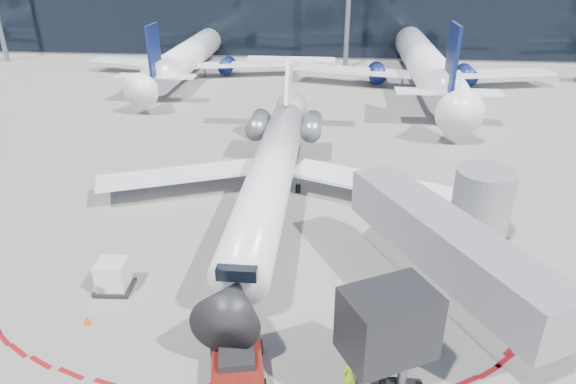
# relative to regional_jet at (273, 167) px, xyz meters

# --- Properties ---
(ground) EXTENTS (260.00, 260.00, 0.00)m
(ground) POSITION_rel_regional_jet_xyz_m (0.16, -6.09, -2.49)
(ground) COLOR slate
(ground) RESTS_ON ground
(apron_centerline) EXTENTS (0.25, 40.00, 0.01)m
(apron_centerline) POSITION_rel_regional_jet_xyz_m (0.16, -4.09, -2.49)
(apron_centerline) COLOR silver
(apron_centerline) RESTS_ON ground
(jet_bridge) EXTENTS (10.03, 15.20, 4.90)m
(jet_bridge) POSITION_rel_regional_jet_xyz_m (9.95, -9.10, 0.51)
(jet_bridge) COLOR gray
(jet_bridge) RESTS_ON ground
(regional_jet) EXTENTS (24.18, 29.81, 7.47)m
(regional_jet) POSITION_rel_regional_jet_xyz_m (0.00, 0.00, 0.00)
(regional_jet) COLOR white
(regional_jet) RESTS_ON ground
(pushback_tug) EXTENTS (2.71, 5.21, 1.33)m
(pushback_tug) POSITION_rel_regional_jet_xyz_m (0.41, -15.73, -1.91)
(pushback_tug) COLOR #560D0C
(pushback_tug) RESTS_ON ground
(ramp_worker) EXTENTS (0.84, 0.84, 1.96)m
(ramp_worker) POSITION_rel_regional_jet_xyz_m (4.86, -16.31, -1.51)
(ramp_worker) COLOR #AFEA18
(ramp_worker) RESTS_ON ground
(uld_container) EXTENTS (1.87, 1.62, 1.68)m
(uld_container) POSITION_rel_regional_jet_xyz_m (-6.78, -10.72, -1.66)
(uld_container) COLOR black
(uld_container) RESTS_ON ground
(safety_cone_left) EXTENTS (0.33, 0.33, 0.46)m
(safety_cone_left) POSITION_rel_regional_jet_xyz_m (-7.02, -13.33, -2.26)
(safety_cone_left) COLOR #FF4705
(safety_cone_left) RESTS_ON ground
(bg_airliner_1) EXTENTS (32.07, 33.96, 10.38)m
(bg_airliner_1) POSITION_rel_regional_jet_xyz_m (-15.27, 36.12, 2.70)
(bg_airliner_1) COLOR white
(bg_airliner_1) RESTS_ON ground
(bg_airliner_2) EXTENTS (36.51, 38.66, 11.81)m
(bg_airliner_2) POSITION_rel_regional_jet_xyz_m (14.31, 32.76, 3.41)
(bg_airliner_2) COLOR white
(bg_airliner_2) RESTS_ON ground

